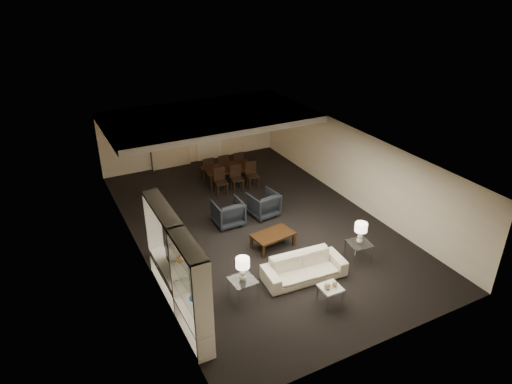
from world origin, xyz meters
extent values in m
plane|color=black|center=(0.00, 0.00, 0.00)|extent=(11.00, 11.00, 0.00)
cube|color=silver|center=(0.00, 0.00, 2.50)|extent=(7.00, 11.00, 0.02)
cube|color=beige|center=(0.00, 5.50, 1.25)|extent=(7.00, 0.02, 2.50)
cube|color=beige|center=(0.00, -5.50, 1.25)|extent=(7.00, 0.02, 2.50)
cube|color=beige|center=(-3.50, 0.00, 1.25)|extent=(0.02, 11.00, 2.50)
cube|color=beige|center=(3.50, 0.00, 1.25)|extent=(0.02, 11.00, 2.50)
cube|color=silver|center=(0.00, 3.50, 2.40)|extent=(7.00, 4.00, 0.20)
cube|color=beige|center=(-0.90, 5.42, 1.20)|extent=(1.50, 0.12, 2.40)
cube|color=silver|center=(0.70, 5.47, 1.05)|extent=(0.90, 0.05, 2.10)
cube|color=#142D38|center=(2.10, 5.46, 1.55)|extent=(0.95, 0.04, 0.65)
cylinder|color=#D8591E|center=(0.30, 3.50, 1.92)|extent=(0.52, 0.52, 0.24)
imported|color=beige|center=(-0.14, -2.89, 0.31)|extent=(2.15, 0.97, 0.61)
imported|color=black|center=(-0.74, 0.41, 0.39)|extent=(0.84, 0.86, 0.78)
imported|color=black|center=(0.46, 0.41, 0.39)|extent=(0.93, 0.95, 0.78)
sphere|color=#DBB574|center=(-0.24, -3.99, 0.56)|extent=(0.15, 0.15, 0.15)
sphere|color=#DDB575|center=(-0.04, -3.99, 0.55)|extent=(0.13, 0.13, 0.13)
imported|color=black|center=(-3.28, -2.04, 1.07)|extent=(1.11, 0.15, 0.64)
imported|color=blue|center=(-3.31, -3.66, 1.14)|extent=(0.16, 0.16, 0.17)
imported|color=#C78D42|center=(-3.31, -2.98, 1.64)|extent=(0.16, 0.16, 0.16)
cube|color=black|center=(-3.20, -0.35, 0.53)|extent=(0.15, 0.15, 1.07)
imported|color=black|center=(0.48, 3.01, 0.31)|extent=(1.83, 1.13, 0.61)
camera|label=1|loc=(-5.48, -10.61, 7.11)|focal=32.00mm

